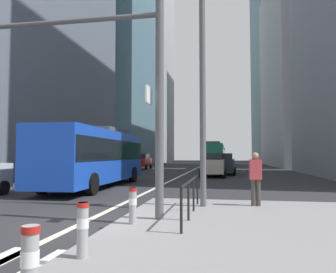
{
  "coord_description": "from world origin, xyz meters",
  "views": [
    {
      "loc": [
        3.71,
        -8.16,
        1.8
      ],
      "look_at": [
        -2.49,
        27.14,
        3.85
      ],
      "focal_mm": 34.45,
      "sensor_mm": 36.0,
      "label": 1
    }
  ],
  "objects_px": {
    "city_bus_red_distant": "(218,155)",
    "bollard_front": "(30,264)",
    "traffic_signal_gantry": "(87,71)",
    "street_lamp_post": "(202,50)",
    "car_receding_near": "(213,165)",
    "pedestrian_waiting": "(256,176)",
    "city_bus_red_receding": "(214,155)",
    "city_bus_blue_oncoming": "(97,154)",
    "car_receding_far": "(224,164)",
    "car_oncoming_mid": "(142,161)",
    "bollard_left": "(83,227)",
    "bollard_right": "(133,204)"
  },
  "relations": [
    {
      "from": "city_bus_red_distant",
      "to": "bollard_front",
      "type": "bearing_deg",
      "value": -90.74
    },
    {
      "from": "city_bus_red_receding",
      "to": "bollard_left",
      "type": "bearing_deg",
      "value": -91.37
    },
    {
      "from": "car_receding_near",
      "to": "bollard_front",
      "type": "xyz_separation_m",
      "value": [
        -1.12,
        -23.67,
        -0.34
      ]
    },
    {
      "from": "city_bus_red_distant",
      "to": "car_receding_far",
      "type": "distance_m",
      "value": 31.85
    },
    {
      "from": "bollard_left",
      "to": "pedestrian_waiting",
      "type": "distance_m",
      "value": 6.79
    },
    {
      "from": "city_bus_red_receding",
      "to": "car_receding_far",
      "type": "height_order",
      "value": "city_bus_red_receding"
    },
    {
      "from": "traffic_signal_gantry",
      "to": "bollard_left",
      "type": "xyz_separation_m",
      "value": [
        1.44,
        -3.28,
        -3.47
      ]
    },
    {
      "from": "car_oncoming_mid",
      "to": "bollard_front",
      "type": "xyz_separation_m",
      "value": [
        8.39,
        -36.81,
        -0.34
      ]
    },
    {
      "from": "car_oncoming_mid",
      "to": "traffic_signal_gantry",
      "type": "distance_m",
      "value": 32.6
    },
    {
      "from": "bollard_front",
      "to": "city_bus_red_distant",
      "type": "bearing_deg",
      "value": 89.26
    },
    {
      "from": "city_bus_blue_oncoming",
      "to": "car_receding_near",
      "type": "bearing_deg",
      "value": 57.23
    },
    {
      "from": "traffic_signal_gantry",
      "to": "city_bus_red_distant",
      "type": "bearing_deg",
      "value": 87.41
    },
    {
      "from": "city_bus_red_distant",
      "to": "bollard_front",
      "type": "distance_m",
      "value": 58.93
    },
    {
      "from": "car_oncoming_mid",
      "to": "bollard_front",
      "type": "height_order",
      "value": "car_oncoming_mid"
    },
    {
      "from": "bollard_left",
      "to": "bollard_right",
      "type": "xyz_separation_m",
      "value": [
        0.08,
        2.6,
        -0.01
      ]
    },
    {
      "from": "city_bus_blue_oncoming",
      "to": "city_bus_red_receding",
      "type": "height_order",
      "value": "same"
    },
    {
      "from": "city_bus_red_distant",
      "to": "traffic_signal_gantry",
      "type": "height_order",
      "value": "traffic_signal_gantry"
    },
    {
      "from": "bollard_left",
      "to": "street_lamp_post",
      "type": "bearing_deg",
      "value": 74.19
    },
    {
      "from": "bollard_left",
      "to": "city_bus_red_distant",
      "type": "bearing_deg",
      "value": 89.01
    },
    {
      "from": "bollard_left",
      "to": "pedestrian_waiting",
      "type": "bearing_deg",
      "value": 61.29
    },
    {
      "from": "car_receding_near",
      "to": "bollard_front",
      "type": "height_order",
      "value": "car_receding_near"
    },
    {
      "from": "bollard_right",
      "to": "pedestrian_waiting",
      "type": "bearing_deg",
      "value": 46.51
    },
    {
      "from": "car_receding_far",
      "to": "car_receding_near",
      "type": "bearing_deg",
      "value": -104.58
    },
    {
      "from": "city_bus_red_distant",
      "to": "car_oncoming_mid",
      "type": "xyz_separation_m",
      "value": [
        -9.15,
        -22.1,
        -0.85
      ]
    },
    {
      "from": "city_bus_blue_oncoming",
      "to": "street_lamp_post",
      "type": "distance_m",
      "value": 9.89
    },
    {
      "from": "car_oncoming_mid",
      "to": "traffic_signal_gantry",
      "type": "height_order",
      "value": "traffic_signal_gantry"
    },
    {
      "from": "car_receding_near",
      "to": "traffic_signal_gantry",
      "type": "bearing_deg",
      "value": -98.53
    },
    {
      "from": "city_bus_blue_oncoming",
      "to": "bollard_right",
      "type": "bearing_deg",
      "value": -62.95
    },
    {
      "from": "car_receding_near",
      "to": "bollard_front",
      "type": "bearing_deg",
      "value": -92.7
    },
    {
      "from": "bollard_front",
      "to": "car_oncoming_mid",
      "type": "bearing_deg",
      "value": 102.84
    },
    {
      "from": "pedestrian_waiting",
      "to": "bollard_front",
      "type": "bearing_deg",
      "value": -111.36
    },
    {
      "from": "car_receding_far",
      "to": "street_lamp_post",
      "type": "bearing_deg",
      "value": -91.92
    },
    {
      "from": "city_bus_blue_oncoming",
      "to": "car_receding_far",
      "type": "xyz_separation_m",
      "value": [
        7.09,
        13.05,
        -0.85
      ]
    },
    {
      "from": "traffic_signal_gantry",
      "to": "pedestrian_waiting",
      "type": "xyz_separation_m",
      "value": [
        4.7,
        2.67,
        -2.99
      ]
    },
    {
      "from": "car_receding_near",
      "to": "bollard_front",
      "type": "distance_m",
      "value": 23.7
    },
    {
      "from": "street_lamp_post",
      "to": "pedestrian_waiting",
      "type": "height_order",
      "value": "street_lamp_post"
    },
    {
      "from": "city_bus_red_distant",
      "to": "traffic_signal_gantry",
      "type": "distance_m",
      "value": 53.95
    },
    {
      "from": "traffic_signal_gantry",
      "to": "pedestrian_waiting",
      "type": "bearing_deg",
      "value": 29.57
    },
    {
      "from": "street_lamp_post",
      "to": "bollard_front",
      "type": "distance_m",
      "value": 8.79
    },
    {
      "from": "city_bus_red_receding",
      "to": "pedestrian_waiting",
      "type": "relative_size",
      "value": 6.79
    },
    {
      "from": "street_lamp_post",
      "to": "bollard_left",
      "type": "distance_m",
      "value": 7.42
    },
    {
      "from": "car_oncoming_mid",
      "to": "pedestrian_waiting",
      "type": "xyz_separation_m",
      "value": [
        11.41,
        -29.08,
        0.13
      ]
    },
    {
      "from": "bollard_left",
      "to": "traffic_signal_gantry",
      "type": "bearing_deg",
      "value": 113.76
    },
    {
      "from": "pedestrian_waiting",
      "to": "car_receding_near",
      "type": "bearing_deg",
      "value": 96.83
    },
    {
      "from": "pedestrian_waiting",
      "to": "city_bus_blue_oncoming",
      "type": "bearing_deg",
      "value": 142.09
    },
    {
      "from": "traffic_signal_gantry",
      "to": "street_lamp_post",
      "type": "relative_size",
      "value": 0.77
    },
    {
      "from": "traffic_signal_gantry",
      "to": "bollard_front",
      "type": "height_order",
      "value": "traffic_signal_gantry"
    },
    {
      "from": "city_bus_red_distant",
      "to": "bollard_front",
      "type": "xyz_separation_m",
      "value": [
        -0.76,
        -58.91,
        -1.18
      ]
    },
    {
      "from": "city_bus_red_receding",
      "to": "traffic_signal_gantry",
      "type": "height_order",
      "value": "traffic_signal_gantry"
    },
    {
      "from": "bollard_front",
      "to": "bollard_left",
      "type": "height_order",
      "value": "bollard_front"
    }
  ]
}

